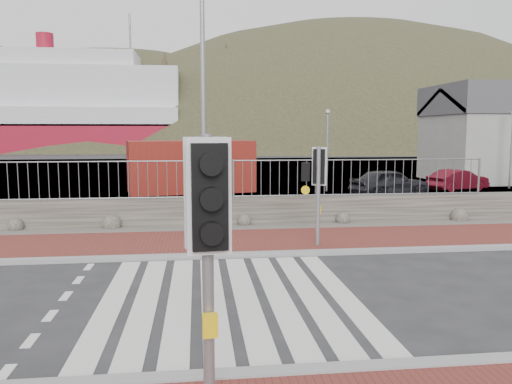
{
  "coord_description": "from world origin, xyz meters",
  "views": [
    {
      "loc": [
        -0.56,
        -8.77,
        3.03
      ],
      "look_at": [
        0.84,
        3.0,
        1.59
      ],
      "focal_mm": 35.0,
      "sensor_mm": 36.0,
      "label": 1
    }
  ],
  "objects": [
    {
      "name": "ground",
      "position": [
        0.0,
        0.0,
        0.0
      ],
      "size": [
        220.0,
        220.0,
        0.0
      ],
      "primitive_type": "plane",
      "color": "#28282B",
      "rests_on": "ground"
    },
    {
      "name": "sidewalk_far",
      "position": [
        0.0,
        4.5,
        0.04
      ],
      "size": [
        40.0,
        3.0,
        0.08
      ],
      "primitive_type": "cube",
      "color": "maroon",
      "rests_on": "ground"
    },
    {
      "name": "kerb_near",
      "position": [
        0.0,
        -3.0,
        0.05
      ],
      "size": [
        40.0,
        0.25,
        0.12
      ],
      "primitive_type": "cube",
      "color": "gray",
      "rests_on": "ground"
    },
    {
      "name": "kerb_far",
      "position": [
        0.0,
        3.0,
        0.05
      ],
      "size": [
        40.0,
        0.25,
        0.12
      ],
      "primitive_type": "cube",
      "color": "gray",
      "rests_on": "ground"
    },
    {
      "name": "zebra_crossing",
      "position": [
        -0.0,
        0.0,
        0.01
      ],
      "size": [
        4.62,
        5.6,
        0.01
      ],
      "color": "silver",
      "rests_on": "ground"
    },
    {
      "name": "gravel_strip",
      "position": [
        0.0,
        6.5,
        0.03
      ],
      "size": [
        40.0,
        1.5,
        0.06
      ],
      "primitive_type": "cube",
      "color": "#59544C",
      "rests_on": "ground"
    },
    {
      "name": "stone_wall",
      "position": [
        0.0,
        7.3,
        0.45
      ],
      "size": [
        40.0,
        0.6,
        0.9
      ],
      "primitive_type": "cube",
      "color": "#423D36",
      "rests_on": "ground"
    },
    {
      "name": "railing",
      "position": [
        0.0,
        7.15,
        1.82
      ],
      "size": [
        18.07,
        0.07,
        1.22
      ],
      "color": "gray",
      "rests_on": "stone_wall"
    },
    {
      "name": "quay",
      "position": [
        0.0,
        27.9,
        0.0
      ],
      "size": [
        120.0,
        40.0,
        0.5
      ],
      "primitive_type": "cube",
      "color": "#4C4C4F",
      "rests_on": "ground"
    },
    {
      "name": "water",
      "position": [
        0.0,
        62.9,
        0.0
      ],
      "size": [
        220.0,
        50.0,
        0.05
      ],
      "primitive_type": "cube",
      "color": "#3F4C54",
      "rests_on": "ground"
    },
    {
      "name": "ferry",
      "position": [
        -24.65,
        67.9,
        5.36
      ],
      "size": [
        50.0,
        16.0,
        20.0
      ],
      "color": "maroon",
      "rests_on": "ground"
    },
    {
      "name": "hills_backdrop",
      "position": [
        6.74,
        87.9,
        -23.05
      ],
      "size": [
        254.0,
        90.0,
        100.0
      ],
      "color": "#2C2F1C",
      "rests_on": "ground"
    },
    {
      "name": "traffic_signal_near",
      "position": [
        -0.46,
        -3.9,
        2.16
      ],
      "size": [
        0.45,
        0.3,
        3.01
      ],
      "rotation": [
        0.0,
        0.0,
        0.1
      ],
      "color": "gray",
      "rests_on": "ground"
    },
    {
      "name": "traffic_signal_far",
      "position": [
        2.51,
        3.74,
        1.93
      ],
      "size": [
        0.65,
        0.41,
        2.65
      ],
      "rotation": [
        0.0,
        0.0,
        2.76
      ],
      "color": "gray",
      "rests_on": "ground"
    },
    {
      "name": "streetlight",
      "position": [
        -0.18,
        8.16,
        4.96
      ],
      "size": [
        1.79,
        0.85,
        8.82
      ],
      "rotation": [
        0.0,
        0.0,
        0.38
      ],
      "color": "gray",
      "rests_on": "ground"
    },
    {
      "name": "shipping_container",
      "position": [
        -0.87,
        16.54,
        1.28
      ],
      "size": [
        6.51,
        3.64,
        2.56
      ],
      "primitive_type": "cube",
      "rotation": [
        0.0,
        0.0,
        0.18
      ],
      "color": "maroon",
      "rests_on": "ground"
    },
    {
      "name": "car_a",
      "position": [
        8.4,
        13.57,
        0.65
      ],
      "size": [
        4.06,
        2.44,
        1.29
      ],
      "primitive_type": "imported",
      "rotation": [
        0.0,
        0.0,
        1.83
      ],
      "color": "black",
      "rests_on": "ground"
    },
    {
      "name": "car_b",
      "position": [
        12.73,
        15.25,
        0.55
      ],
      "size": [
        3.53,
        2.19,
        1.1
      ],
      "primitive_type": "imported",
      "rotation": [
        0.0,
        0.0,
        1.91
      ],
      "color": "#530B17",
      "rests_on": "ground"
    }
  ]
}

